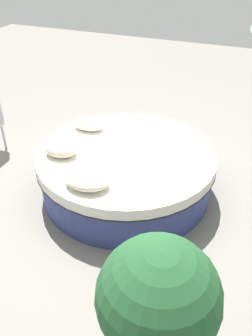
{
  "coord_description": "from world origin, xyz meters",
  "views": [
    {
      "loc": [
        1.5,
        -3.67,
        3.05
      ],
      "look_at": [
        0.0,
        0.0,
        0.38
      ],
      "focal_mm": 38.01,
      "sensor_mm": 36.0,
      "label": 1
    }
  ],
  "objects_px": {
    "throw_pillow_2": "(87,180)",
    "planter": "(158,303)",
    "throw_pillow_1": "(61,149)",
    "round_bed": "(126,171)",
    "throw_pillow_0": "(88,124)"
  },
  "relations": [
    {
      "from": "throw_pillow_2",
      "to": "planter",
      "type": "distance_m",
      "value": 1.75
    },
    {
      "from": "round_bed",
      "to": "planter",
      "type": "height_order",
      "value": "planter"
    },
    {
      "from": "round_bed",
      "to": "throw_pillow_1",
      "type": "bearing_deg",
      "value": -153.32
    },
    {
      "from": "throw_pillow_2",
      "to": "planter",
      "type": "bearing_deg",
      "value": -45.05
    },
    {
      "from": "throw_pillow_2",
      "to": "throw_pillow_1",
      "type": "bearing_deg",
      "value": 142.9
    },
    {
      "from": "throw_pillow_2",
      "to": "planter",
      "type": "relative_size",
      "value": 0.41
    },
    {
      "from": "round_bed",
      "to": "throw_pillow_0",
      "type": "relative_size",
      "value": 5.14
    },
    {
      "from": "round_bed",
      "to": "throw_pillow_0",
      "type": "bearing_deg",
      "value": 152.44
    },
    {
      "from": "round_bed",
      "to": "planter",
      "type": "distance_m",
      "value": 2.39
    },
    {
      "from": "throw_pillow_0",
      "to": "throw_pillow_2",
      "type": "height_order",
      "value": "throw_pillow_2"
    },
    {
      "from": "planter",
      "to": "throw_pillow_1",
      "type": "bearing_deg",
      "value": 137.37
    },
    {
      "from": "round_bed",
      "to": "throw_pillow_0",
      "type": "height_order",
      "value": "throw_pillow_0"
    },
    {
      "from": "throw_pillow_2",
      "to": "round_bed",
      "type": "bearing_deg",
      "value": 80.92
    },
    {
      "from": "round_bed",
      "to": "throw_pillow_1",
      "type": "xyz_separation_m",
      "value": [
        -0.75,
        -0.37,
        0.4
      ]
    },
    {
      "from": "throw_pillow_0",
      "to": "throw_pillow_1",
      "type": "distance_m",
      "value": 0.76
    }
  ]
}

